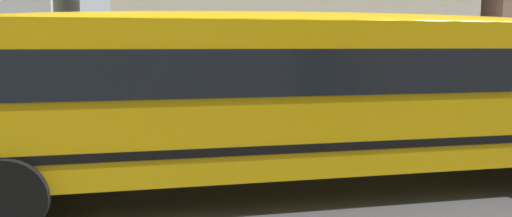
% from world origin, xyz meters
% --- Properties ---
extents(ground_plane, '(400.00, 400.00, 0.00)m').
position_xyz_m(ground_plane, '(0.00, 0.00, 0.00)').
color(ground_plane, '#424244').
extents(sidewalk_far, '(120.00, 3.00, 0.01)m').
position_xyz_m(sidewalk_far, '(0.00, 8.13, 0.01)').
color(sidewalk_far, gray).
rests_on(sidewalk_far, ground_plane).
extents(lane_centreline, '(110.00, 0.16, 0.01)m').
position_xyz_m(lane_centreline, '(0.00, 0.00, 0.00)').
color(lane_centreline, silver).
rests_on(lane_centreline, ground_plane).
extents(school_bus, '(12.75, 3.22, 2.84)m').
position_xyz_m(school_bus, '(-2.60, -1.78, 1.68)').
color(school_bus, yellow).
rests_on(school_bus, ground_plane).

